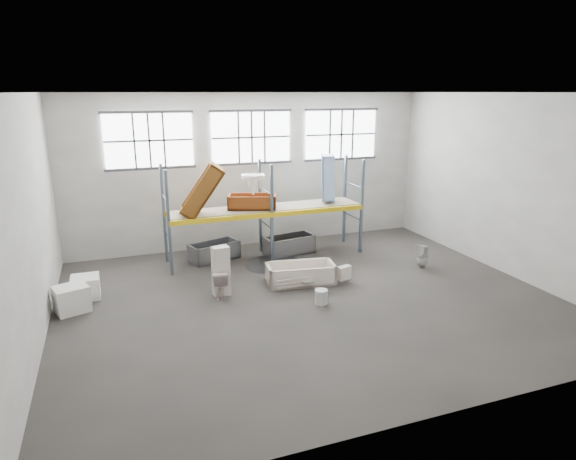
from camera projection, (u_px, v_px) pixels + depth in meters
name	position (u px, v px, depth m)	size (l,w,h in m)	color
floor	(308.00, 301.00, 12.34)	(12.00, 10.00, 0.10)	#47423E
ceiling	(311.00, 90.00, 10.95)	(12.00, 10.00, 0.10)	silver
wall_back	(251.00, 171.00, 16.21)	(12.00, 0.10, 5.00)	#9E9B93
wall_front	(443.00, 272.00, 7.08)	(12.00, 0.10, 5.00)	#BBB7AD
wall_left	(26.00, 224.00, 9.65)	(0.10, 10.00, 5.00)	#AAA79D
wall_right	(510.00, 186.00, 13.64)	(0.10, 10.00, 5.00)	#9D9A92
window_left	(149.00, 141.00, 14.76)	(2.60, 0.04, 1.60)	white
window_mid	(251.00, 137.00, 15.81)	(2.60, 0.04, 1.60)	white
window_right	(341.00, 134.00, 16.87)	(2.60, 0.04, 1.60)	white
rack_upright_la	(169.00, 224.00, 13.55)	(0.08, 0.08, 3.00)	slate
rack_upright_lb	(164.00, 214.00, 14.63)	(0.08, 0.08, 3.00)	slate
rack_upright_ma	(272.00, 215.00, 14.54)	(0.08, 0.08, 3.00)	slate
rack_upright_mb	(260.00, 206.00, 15.62)	(0.08, 0.08, 3.00)	slate
rack_upright_ra	(362.00, 207.00, 15.53)	(0.08, 0.08, 3.00)	slate
rack_upright_rb	(345.00, 199.00, 16.62)	(0.08, 0.08, 3.00)	slate
rack_beam_front	(272.00, 215.00, 14.54)	(6.00, 0.10, 0.14)	yellow
rack_beam_back	(260.00, 206.00, 15.62)	(6.00, 0.10, 0.14)	yellow
shelf_deck	(266.00, 208.00, 15.06)	(5.90, 1.10, 0.03)	gray
wet_patch	(274.00, 264.00, 14.77)	(1.80, 1.80, 0.00)	black
bathtub_beige	(301.00, 274.00, 13.28)	(1.83, 0.86, 0.54)	beige
cistern_spare	(344.00, 273.00, 13.31)	(0.39, 0.19, 0.37)	beige
sink_in_tub	(307.00, 282.00, 12.98)	(0.46, 0.46, 0.16)	beige
toilet_beige	(220.00, 283.00, 12.43)	(0.38, 0.67, 0.69)	beige
cistern_tall	(221.00, 271.00, 12.38)	(0.42, 0.27, 1.30)	beige
toilet_white	(422.00, 256.00, 14.45)	(0.32, 0.33, 0.71)	silver
steel_tub_left	(214.00, 251.00, 15.14)	(1.50, 0.70, 0.55)	#A4A7AD
steel_tub_right	(289.00, 245.00, 15.71)	(1.59, 0.74, 0.58)	#97999E
rust_tub_flat	(252.00, 201.00, 14.82)	(1.44, 0.68, 0.41)	#9A3D0D
rust_tub_tilted	(202.00, 191.00, 13.99)	(1.66, 0.78, 0.47)	#925B16
sink_on_shelf	(253.00, 193.00, 14.61)	(0.70, 0.54, 0.62)	white
blue_tub_upright	(328.00, 178.00, 15.52)	(1.41, 0.66, 0.40)	#95B9ED
bucket	(321.00, 297.00, 11.99)	(0.31, 0.31, 0.36)	beige
carton_near	(72.00, 299.00, 11.55)	(0.73, 0.62, 0.62)	white
carton_far	(86.00, 287.00, 12.32)	(0.67, 0.67, 0.56)	silver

